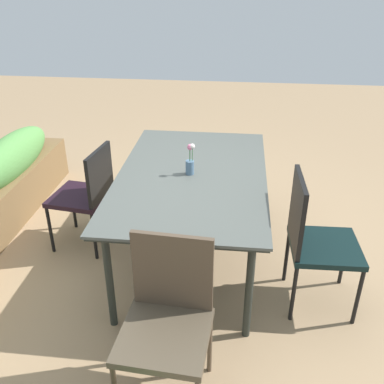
{
  "coord_description": "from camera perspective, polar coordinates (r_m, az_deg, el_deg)",
  "views": [
    {
      "loc": [
        -2.91,
        -0.39,
        2.19
      ],
      "look_at": [
        0.0,
        -0.06,
        0.62
      ],
      "focal_mm": 40.61,
      "sensor_mm": 36.0,
      "label": 1
    }
  ],
  "objects": [
    {
      "name": "ground_plane",
      "position": [
        3.67,
        -0.99,
        -8.56
      ],
      "size": [
        12.0,
        12.0,
        0.0
      ],
      "primitive_type": "plane",
      "color": "#9E7F5B"
    },
    {
      "name": "chair_far_side",
      "position": [
        3.67,
        -13.57,
        0.11
      ],
      "size": [
        0.49,
        0.49,
        0.89
      ],
      "rotation": [
        0.0,
        0.0,
        -0.14
      ],
      "color": "black",
      "rests_on": "ground"
    },
    {
      "name": "flower_vase",
      "position": [
        3.21,
        -0.25,
        4.09
      ],
      "size": [
        0.06,
        0.07,
        0.24
      ],
      "color": "slate",
      "rests_on": "dining_table"
    },
    {
      "name": "chair_end_left",
      "position": [
        2.39,
        -3.22,
        -15.69
      ],
      "size": [
        0.5,
        0.5,
        0.95
      ],
      "rotation": [
        0.0,
        0.0,
        1.5
      ],
      "color": "brown",
      "rests_on": "ground"
    },
    {
      "name": "dining_table",
      "position": [
        3.28,
        -0.0,
        1.57
      ],
      "size": [
        1.81,
        1.11,
        0.78
      ],
      "color": "#4C514C",
      "rests_on": "ground"
    },
    {
      "name": "chair_near_left",
      "position": [
        3.04,
        15.69,
        -5.61
      ],
      "size": [
        0.47,
        0.47,
        0.98
      ],
      "rotation": [
        0.0,
        0.0,
        3.17
      ],
      "color": "black",
      "rests_on": "ground"
    }
  ]
}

